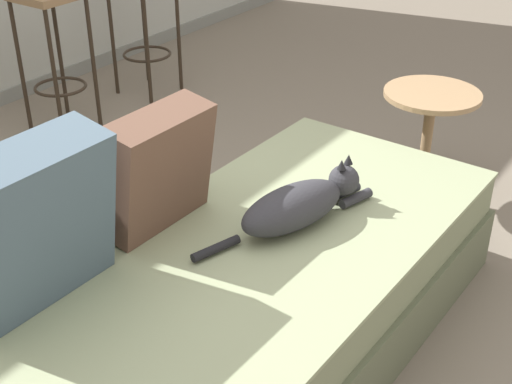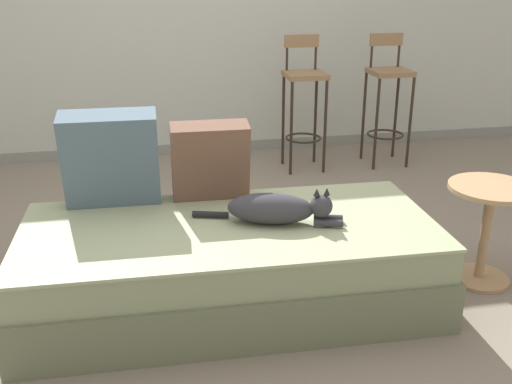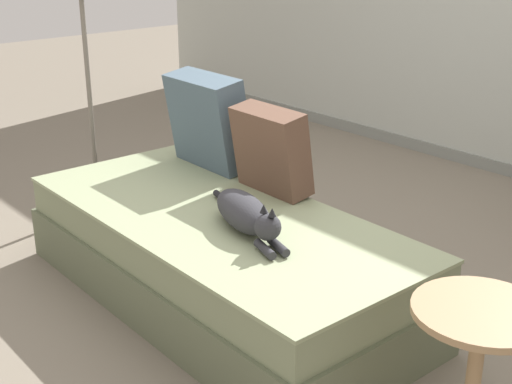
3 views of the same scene
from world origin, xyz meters
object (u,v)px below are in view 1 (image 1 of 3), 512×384
(side_table, at_px, (428,130))
(throw_pillow_middle, at_px, (157,169))
(bar_stool_near_window, at_px, (49,23))
(cat, at_px, (299,204))
(couch, at_px, (255,303))
(throw_pillow_corner, at_px, (31,225))

(side_table, bearing_deg, throw_pillow_middle, 164.58)
(bar_stool_near_window, height_order, side_table, bar_stool_near_window)
(bar_stool_near_window, bearing_deg, throw_pillow_middle, -120.20)
(side_table, bearing_deg, cat, -179.94)
(bar_stool_near_window, bearing_deg, cat, -108.58)
(side_table, bearing_deg, couch, 179.02)
(couch, distance_m, bar_stool_near_window, 2.25)
(cat, bearing_deg, throw_pillow_middle, 125.07)
(cat, bearing_deg, bar_stool_near_window, 71.42)
(cat, bearing_deg, throw_pillow_corner, 152.97)
(throw_pillow_middle, height_order, bar_stool_near_window, bar_stool_near_window)
(throw_pillow_corner, xyz_separation_m, cat, (0.78, -0.40, -0.18))
(bar_stool_near_window, distance_m, side_table, 2.10)
(throw_pillow_corner, xyz_separation_m, bar_stool_near_window, (1.47, 1.64, -0.06))
(throw_pillow_middle, distance_m, side_table, 1.49)
(throw_pillow_corner, relative_size, throw_pillow_middle, 1.19)
(couch, relative_size, cat, 2.84)
(couch, relative_size, throw_pillow_middle, 4.85)
(throw_pillow_corner, height_order, bar_stool_near_window, bar_stool_near_window)
(couch, height_order, throw_pillow_corner, throw_pillow_corner)
(throw_pillow_corner, distance_m, cat, 0.89)
(throw_pillow_middle, bearing_deg, bar_stool_near_window, 59.80)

